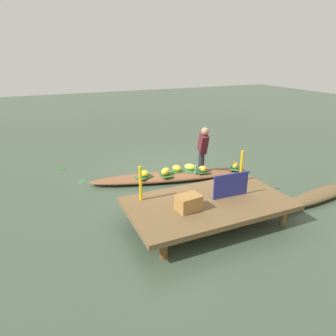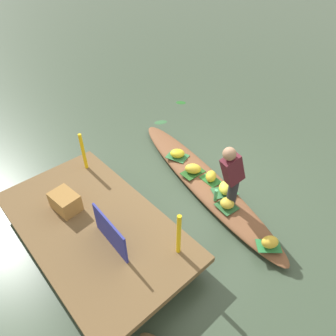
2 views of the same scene
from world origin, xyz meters
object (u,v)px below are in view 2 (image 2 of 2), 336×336
object	(u,v)px
vendor_person	(232,174)
water_bottle	(216,195)
banana_bunch_5	(211,176)
banana_bunch_4	(225,188)
banana_bunch_3	(227,203)
produce_crate	(65,202)
banana_bunch_0	(270,242)
vendor_boat	(202,180)
banana_bunch_1	(177,153)
market_banner	(110,232)
banana_bunch_2	(193,169)

from	to	relation	value
vendor_person	water_bottle	xyz separation A→B (m)	(0.21, 0.04, -0.58)
banana_bunch_5	banana_bunch_4	bearing A→B (deg)	172.95
banana_bunch_3	vendor_person	bearing A→B (deg)	-45.36
produce_crate	banana_bunch_4	bearing A→B (deg)	-118.68
banana_bunch_5	produce_crate	distance (m)	2.54
banana_bunch_0	banana_bunch_4	distance (m)	1.25
vendor_boat	banana_bunch_0	bearing A→B (deg)	178.41
banana_bunch_1	banana_bunch_3	distance (m)	1.58
water_bottle	banana_bunch_5	bearing A→B (deg)	-39.61
banana_bunch_1	banana_bunch_3	world-z (taller)	banana_bunch_3
banana_bunch_4	water_bottle	xyz separation A→B (m)	(-0.02, 0.28, 0.03)
produce_crate	water_bottle	bearing A→B (deg)	-122.40
banana_bunch_3	produce_crate	distance (m)	2.58
banana_bunch_3	banana_bunch_5	world-z (taller)	banana_bunch_5
banana_bunch_0	banana_bunch_1	bearing A→B (deg)	-11.18
vendor_boat	banana_bunch_3	world-z (taller)	banana_bunch_3
vendor_boat	market_banner	size ratio (longest dim) A/B	5.47
banana_bunch_0	water_bottle	size ratio (longest dim) A/B	1.08
vendor_boat	market_banner	world-z (taller)	market_banner
vendor_boat	water_bottle	world-z (taller)	water_bottle
banana_bunch_5	vendor_person	xyz separation A→B (m)	(-0.61, 0.28, 0.61)
vendor_person	produce_crate	bearing A→B (deg)	54.08
banana_bunch_0	banana_bunch_2	bearing A→B (deg)	-10.75
vendor_boat	banana_bunch_4	size ratio (longest dim) A/B	13.99
banana_bunch_5	market_banner	bearing A→B (deg)	93.38
banana_bunch_0	market_banner	distance (m)	2.29
vendor_boat	banana_bunch_1	world-z (taller)	banana_bunch_1
vendor_boat	water_bottle	size ratio (longest dim) A/B	18.50
banana_bunch_2	market_banner	size ratio (longest dim) A/B	0.39
banana_bunch_2	vendor_person	distance (m)	1.16
banana_bunch_0	banana_bunch_5	size ratio (longest dim) A/B	0.95
banana_bunch_1	banana_bunch_4	world-z (taller)	banana_bunch_4
banana_bunch_2	water_bottle	xyz separation A→B (m)	(-0.76, 0.23, 0.02)
banana_bunch_2	banana_bunch_3	size ratio (longest dim) A/B	1.31
banana_bunch_0	produce_crate	xyz separation A→B (m)	(2.44, 1.90, 0.28)
vendor_person	vendor_boat	bearing A→B (deg)	-17.96
vendor_boat	banana_bunch_5	bearing A→B (deg)	-156.53
banana_bunch_0	produce_crate	distance (m)	3.11
banana_bunch_2	banana_bunch_5	xyz separation A→B (m)	(-0.36, -0.09, -0.00)
water_bottle	vendor_person	bearing A→B (deg)	-168.50
banana_bunch_2	banana_bunch_3	world-z (taller)	banana_bunch_2
banana_bunch_4	banana_bunch_5	xyz separation A→B (m)	(0.37, -0.05, 0.00)
banana_bunch_1	banana_bunch_5	size ratio (longest dim) A/B	1.10
market_banner	produce_crate	bearing A→B (deg)	10.56
banana_bunch_1	banana_bunch_2	world-z (taller)	banana_bunch_2
water_bottle	produce_crate	xyz separation A→B (m)	(1.29, 2.03, 0.27)
banana_bunch_4	vendor_person	world-z (taller)	vendor_person
produce_crate	banana_bunch_2	bearing A→B (deg)	-103.21
vendor_boat	produce_crate	world-z (taller)	produce_crate
vendor_boat	banana_bunch_3	xyz separation A→B (m)	(-0.79, 0.27, 0.18)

